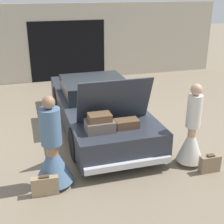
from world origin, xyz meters
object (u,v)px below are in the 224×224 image
Objects in this scene: person_left at (53,155)px; suitcase_beside_left_person at (45,186)px; person_right at (191,136)px; suitcase_beside_right_person at (210,164)px; car at (97,107)px.

suitcase_beside_left_person is at bearing -26.36° from person_left.
person_right is 0.62m from suitcase_beside_right_person.
suitcase_beside_left_person is (-2.89, -0.22, -0.43)m from person_right.
suitcase_beside_left_person is at bearing 176.94° from suitcase_beside_right_person.
person_left is at bearing 54.50° from suitcase_beside_left_person.
person_left is 2.70m from person_right.
suitcase_beside_left_person is (-1.54, -2.47, -0.38)m from car.
suitcase_beside_left_person is at bearing 86.43° from person_right.
suitcase_beside_right_person is (2.92, -0.43, -0.43)m from person_left.
suitcase_beside_left_person is (-0.19, -0.26, -0.42)m from person_left.
car is 2.59m from person_left.
car is 11.77× the size of suitcase_beside_right_person.
suitcase_beside_left_person is 1.15× the size of suitcase_beside_right_person.
person_left reaches higher than suitcase_beside_left_person.
car is at bearing 23.12° from person_right.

